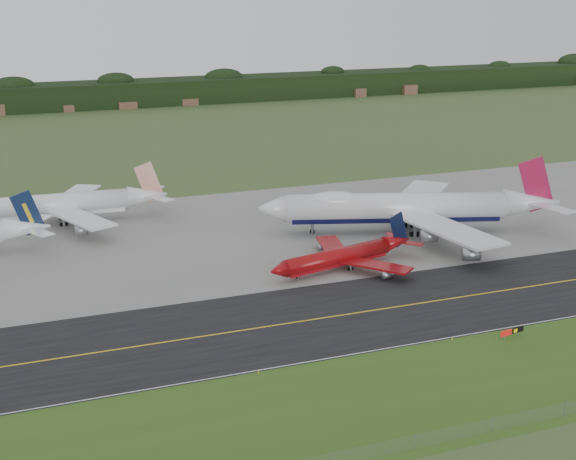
% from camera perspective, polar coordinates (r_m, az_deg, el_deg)
% --- Properties ---
extents(ground, '(600.00, 600.00, 0.00)m').
position_cam_1_polar(ground, '(156.02, 6.15, -5.06)').
color(ground, '#3D5327').
rests_on(ground, ground).
extents(grass_verge, '(400.00, 30.00, 0.01)m').
position_cam_1_polar(grass_verge, '(128.71, 13.21, -10.50)').
color(grass_verge, '#355719').
rests_on(grass_verge, ground).
extents(taxiway, '(400.00, 32.00, 0.02)m').
position_cam_1_polar(taxiway, '(152.74, 6.82, -5.59)').
color(taxiway, black).
rests_on(taxiway, ground).
extents(apron, '(400.00, 78.00, 0.01)m').
position_cam_1_polar(apron, '(200.15, -0.35, 0.10)').
color(apron, gray).
rests_on(apron, ground).
extents(taxiway_centreline, '(400.00, 0.40, 0.00)m').
position_cam_1_polar(taxiway_centreline, '(152.73, 6.82, -5.58)').
color(taxiway_centreline, yellow).
rests_on(taxiway_centreline, taxiway).
extents(taxiway_edge_line, '(400.00, 0.25, 0.00)m').
position_cam_1_polar(taxiway_edge_line, '(140.37, 9.72, -7.84)').
color(taxiway_edge_line, silver).
rests_on(taxiway_edge_line, taxiway).
extents(perimeter_fence, '(320.00, 0.10, 320.00)m').
position_cam_1_polar(perimeter_fence, '(119.05, 16.75, -12.62)').
color(perimeter_fence, slate).
rests_on(perimeter_fence, ground).
extents(horizon_treeline, '(700.00, 25.00, 12.00)m').
position_cam_1_polar(horizon_treeline, '(411.20, -11.27, 9.42)').
color(horizon_treeline, black).
rests_on(horizon_treeline, ground).
extents(jet_ba_747, '(72.85, 58.92, 18.71)m').
position_cam_1_polar(jet_ba_747, '(197.56, 8.40, 1.61)').
color(jet_ba_747, silver).
rests_on(jet_ba_747, ground).
extents(jet_red_737, '(36.94, 29.55, 10.08)m').
position_cam_1_polar(jet_red_737, '(172.28, 4.05, -1.83)').
color(jet_red_737, maroon).
rests_on(jet_red_737, ground).
extents(jet_star_tail, '(54.88, 45.98, 14.49)m').
position_cam_1_polar(jet_star_tail, '(211.42, -15.85, 1.73)').
color(jet_star_tail, white).
rests_on(jet_star_tail, ground).
extents(taxiway_sign, '(5.25, 1.12, 1.76)m').
position_cam_1_polar(taxiway_sign, '(144.56, 15.65, -6.96)').
color(taxiway_sign, slate).
rests_on(taxiway_sign, ground).
extents(edge_marker_left, '(0.16, 0.16, 0.50)m').
position_cam_1_polar(edge_marker_left, '(127.98, -2.10, -10.06)').
color(edge_marker_left, yellow).
rests_on(edge_marker_left, ground).
extents(edge_marker_center, '(0.16, 0.16, 0.50)m').
position_cam_1_polar(edge_marker_center, '(141.77, 11.59, -7.59)').
color(edge_marker_center, yellow).
rests_on(edge_marker_center, ground).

